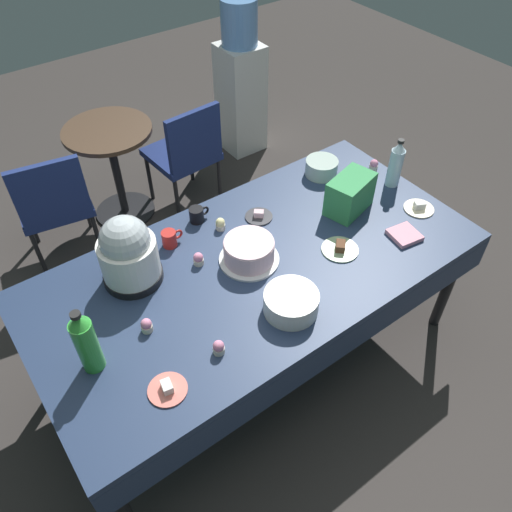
{
  "coord_description": "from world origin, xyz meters",
  "views": [
    {
      "loc": [
        -1.02,
        -1.4,
        2.54
      ],
      "look_at": [
        0.0,
        0.0,
        0.8
      ],
      "focal_mm": 36.02,
      "sensor_mm": 36.0,
      "label": 1
    }
  ],
  "objects": [
    {
      "name": "glass_salad_bowl",
      "position": [
        0.74,
        0.36,
        0.8
      ],
      "size": [
        0.19,
        0.19,
        0.09
      ],
      "primitive_type": "cylinder",
      "color": "#B2C6BC",
      "rests_on": "potluck_table"
    },
    {
      "name": "potluck_table",
      "position": [
        0.0,
        0.0,
        0.69
      ],
      "size": [
        2.2,
        1.1,
        0.75
      ],
      "color": "navy",
      "rests_on": "ground"
    },
    {
      "name": "maroon_chair_right",
      "position": [
        0.4,
        1.39,
        0.49
      ],
      "size": [
        0.47,
        0.47,
        0.85
      ],
      "color": "navy",
      "rests_on": "ground"
    },
    {
      "name": "soda_carton",
      "position": [
        0.64,
        0.04,
        0.85
      ],
      "size": [
        0.29,
        0.22,
        0.2
      ],
      "primitive_type": "cube",
      "rotation": [
        0.0,
        0.0,
        0.26
      ],
      "color": "#338C4C",
      "rests_on": "potluck_table"
    },
    {
      "name": "cupcake_berry",
      "position": [
        -0.61,
        -0.05,
        0.78
      ],
      "size": [
        0.05,
        0.05,
        0.07
      ],
      "color": "beige",
      "rests_on": "potluck_table"
    },
    {
      "name": "cupcake_cocoa",
      "position": [
        -0.43,
        -0.32,
        0.78
      ],
      "size": [
        0.05,
        0.05,
        0.07
      ],
      "color": "beige",
      "rests_on": "potluck_table"
    },
    {
      "name": "cupcake_vanilla",
      "position": [
        -0.22,
        0.16,
        0.78
      ],
      "size": [
        0.05,
        0.05,
        0.07
      ],
      "color": "beige",
      "rests_on": "potluck_table"
    },
    {
      "name": "water_cooler",
      "position": [
        1.19,
        1.84,
        0.59
      ],
      "size": [
        0.32,
        0.32,
        1.24
      ],
      "color": "silver",
      "rests_on": "ground"
    },
    {
      "name": "coffee_mug_red",
      "position": [
        -0.27,
        0.36,
        0.79
      ],
      "size": [
        0.11,
        0.07,
        0.09
      ],
      "color": "#B2231E",
      "rests_on": "potluck_table"
    },
    {
      "name": "coffee_mug_black",
      "position": [
        -0.06,
        0.44,
        0.79
      ],
      "size": [
        0.11,
        0.08,
        0.08
      ],
      "color": "black",
      "rests_on": "potluck_table"
    },
    {
      "name": "dessert_plate_coral",
      "position": [
        -0.69,
        -0.35,
        0.76
      ],
      "size": [
        0.16,
        0.16,
        0.05
      ],
      "color": "#E07266",
      "rests_on": "potluck_table"
    },
    {
      "name": "paper_napkin_stack",
      "position": [
        0.72,
        -0.29,
        0.76
      ],
      "size": [
        0.16,
        0.16,
        0.02
      ],
      "primitive_type": "cube",
      "rotation": [
        0.0,
        0.0,
        -0.16
      ],
      "color": "pink",
      "rests_on": "potluck_table"
    },
    {
      "name": "maroon_chair_left",
      "position": [
        -0.56,
        1.39,
        0.49
      ],
      "size": [
        0.51,
        0.51,
        0.85
      ],
      "color": "navy",
      "rests_on": "ground"
    },
    {
      "name": "ceramic_snack_bowl",
      "position": [
        -0.05,
        -0.32,
        0.8
      ],
      "size": [
        0.24,
        0.24,
        0.1
      ],
      "primitive_type": "cylinder",
      "color": "silver",
      "rests_on": "potluck_table"
    },
    {
      "name": "dessert_plate_sage",
      "position": [
        0.39,
        -0.17,
        0.76
      ],
      "size": [
        0.19,
        0.19,
        0.05
      ],
      "color": "#8CA87F",
      "rests_on": "potluck_table"
    },
    {
      "name": "ground",
      "position": [
        0.0,
        0.0,
        0.0
      ],
      "size": [
        9.0,
        9.0,
        0.0
      ],
      "primitive_type": "plane",
      "color": "#383330"
    },
    {
      "name": "soda_bottle_water",
      "position": [
        1.0,
        0.05,
        0.88
      ],
      "size": [
        0.08,
        0.08,
        0.29
      ],
      "color": "silver",
      "rests_on": "potluck_table"
    },
    {
      "name": "frosted_layer_cake",
      "position": [
        -0.01,
        0.04,
        0.81
      ],
      "size": [
        0.3,
        0.3,
        0.12
      ],
      "color": "silver",
      "rests_on": "potluck_table"
    },
    {
      "name": "soda_bottle_lime_soda",
      "position": [
        -0.87,
        -0.08,
        0.9
      ],
      "size": [
        0.09,
        0.09,
        0.33
      ],
      "color": "green",
      "rests_on": "potluck_table"
    },
    {
      "name": "slow_cooker",
      "position": [
        -0.52,
        0.26,
        0.92
      ],
      "size": [
        0.28,
        0.28,
        0.36
      ],
      "color": "black",
      "rests_on": "potluck_table"
    },
    {
      "name": "cupcake_rose",
      "position": [
        -0.0,
        0.31,
        0.78
      ],
      "size": [
        0.05,
        0.05,
        0.07
      ],
      "color": "beige",
      "rests_on": "potluck_table"
    },
    {
      "name": "cupcake_lemon",
      "position": [
        1.01,
        0.21,
        0.78
      ],
      "size": [
        0.05,
        0.05,
        0.07
      ],
      "color": "beige",
      "rests_on": "potluck_table"
    },
    {
      "name": "dessert_plate_charcoal",
      "position": [
        0.21,
        0.27,
        0.76
      ],
      "size": [
        0.15,
        0.15,
        0.04
      ],
      "color": "#2D2D33",
      "rests_on": "potluck_table"
    },
    {
      "name": "dessert_plate_cream",
      "position": [
        0.95,
        -0.19,
        0.76
      ],
      "size": [
        0.16,
        0.16,
        0.05
      ],
      "color": "beige",
      "rests_on": "potluck_table"
    },
    {
      "name": "round_cafe_table",
      "position": [
        -0.05,
        1.62,
        0.5
      ],
      "size": [
        0.6,
        0.6,
        0.72
      ],
      "color": "#473323",
      "rests_on": "ground"
    }
  ]
}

